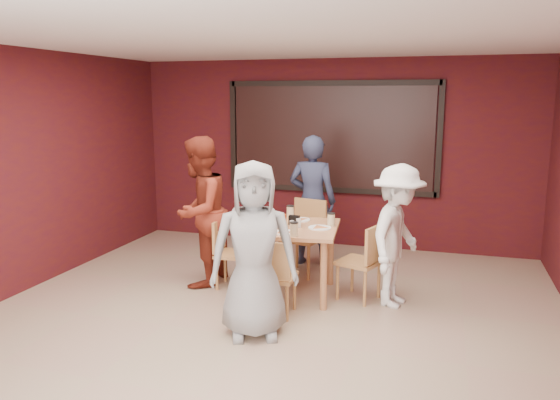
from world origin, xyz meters
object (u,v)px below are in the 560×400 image
(chair_right, at_px, (365,258))
(diner_front, at_px, (254,250))
(dining_table, at_px, (292,235))
(diner_back, at_px, (312,201))
(chair_left, at_px, (228,249))
(diner_left, at_px, (199,212))
(diner_right, at_px, (398,236))
(chair_front, at_px, (274,273))
(chair_back, at_px, (306,232))

(chair_right, relative_size, diner_front, 0.52)
(dining_table, distance_m, chair_right, 0.85)
(chair_right, xyz_separation_m, diner_back, (-0.88, 1.15, 0.39))
(chair_left, bearing_deg, diner_back, 57.15)
(chair_left, height_order, chair_right, chair_right)
(dining_table, distance_m, chair_left, 0.84)
(diner_left, bearing_deg, diner_back, 138.16)
(dining_table, relative_size, diner_right, 0.73)
(chair_front, xyz_separation_m, diner_front, (-0.05, -0.48, 0.37))
(chair_back, distance_m, diner_right, 1.48)
(diner_left, xyz_separation_m, diner_right, (2.33, -0.01, -0.12))
(chair_front, bearing_deg, diner_left, 148.43)
(dining_table, bearing_deg, diner_right, 0.77)
(diner_front, bearing_deg, chair_left, 100.84)
(chair_left, bearing_deg, chair_right, 0.49)
(chair_left, relative_size, diner_right, 0.53)
(dining_table, relative_size, chair_right, 1.30)
(chair_right, bearing_deg, diner_right, -4.86)
(dining_table, height_order, chair_back, dining_table)
(chair_front, bearing_deg, dining_table, 90.35)
(chair_left, height_order, diner_right, diner_right)
(dining_table, height_order, chair_left, dining_table)
(diner_left, distance_m, diner_right, 2.33)
(diner_front, height_order, diner_back, diner_back)
(dining_table, relative_size, diner_back, 0.64)
(diner_left, bearing_deg, chair_front, 60.01)
(chair_back, bearing_deg, diner_left, -144.19)
(diner_front, relative_size, diner_back, 0.96)
(chair_left, bearing_deg, diner_right, -0.45)
(chair_front, height_order, chair_left, chair_front)
(chair_left, height_order, diner_left, diner_left)
(diner_front, distance_m, diner_back, 2.35)
(chair_back, bearing_deg, chair_front, -88.02)
(diner_right, bearing_deg, diner_left, 103.84)
(dining_table, distance_m, diner_back, 1.21)
(chair_left, xyz_separation_m, diner_left, (-0.35, -0.00, 0.43))
(diner_back, height_order, diner_left, diner_left)
(chair_back, distance_m, diner_front, 2.01)
(chair_front, xyz_separation_m, chair_right, (0.82, 0.73, 0.03))
(diner_left, bearing_deg, dining_table, 90.27)
(diner_right, bearing_deg, chair_right, 99.25)
(chair_back, xyz_separation_m, diner_back, (-0.00, 0.37, 0.34))
(chair_left, distance_m, diner_right, 2.00)
(diner_back, relative_size, diner_right, 1.13)
(chair_left, xyz_separation_m, diner_right, (1.97, -0.02, 0.31))
(chair_back, height_order, diner_front, diner_front)
(diner_front, distance_m, diner_left, 1.63)
(diner_back, relative_size, diner_left, 0.98)
(chair_front, distance_m, diner_front, 0.61)
(diner_right, bearing_deg, diner_back, 60.28)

